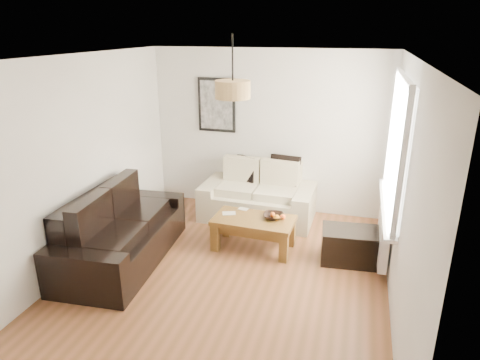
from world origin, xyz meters
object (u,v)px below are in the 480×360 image
(loveseat_cream, at_px, (258,192))
(sofa_leather, at_px, (121,228))
(coffee_table, at_px, (254,233))
(ottoman, at_px, (352,246))

(loveseat_cream, distance_m, sofa_leather, 2.24)
(coffee_table, relative_size, ottoman, 1.42)
(loveseat_cream, height_order, ottoman, loveseat_cream)
(sofa_leather, bearing_deg, loveseat_cream, -42.41)
(loveseat_cream, xyz_separation_m, sofa_leather, (-1.39, -1.75, 0.01))
(loveseat_cream, relative_size, coffee_table, 1.60)
(sofa_leather, distance_m, ottoman, 2.99)
(ottoman, bearing_deg, sofa_leather, -165.03)
(sofa_leather, height_order, ottoman, sofa_leather)
(sofa_leather, xyz_separation_m, ottoman, (2.88, 0.77, -0.23))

